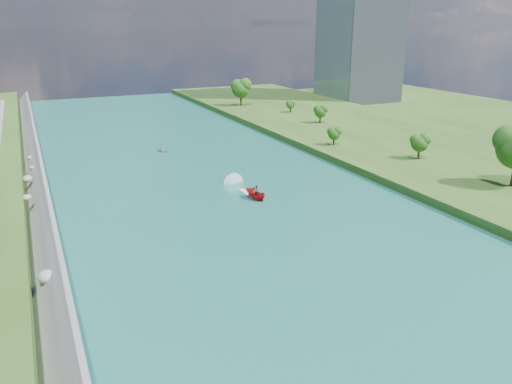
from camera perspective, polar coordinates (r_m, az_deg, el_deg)
name	(u,v)px	position (r m, az deg, el deg)	size (l,w,h in m)	color
ground	(262,236)	(64.65, 0.74, -5.07)	(260.00, 260.00, 0.00)	#2D5119
river_water	(210,191)	(81.91, -5.31, 0.11)	(55.00, 240.00, 0.10)	#1B6962
berm_east	(440,155)	(107.98, 20.28, 3.99)	(44.00, 240.00, 1.50)	#2D5119
riprap_bank	(38,206)	(76.33, -23.67, -1.46)	(3.78, 236.00, 4.05)	slate
office_tower	(361,11)	(183.57, 11.93, 19.59)	(22.00, 22.00, 60.00)	gray
trees_east	(439,138)	(95.98, 20.20, 5.78)	(15.21, 136.72, 11.76)	#235316
motorboat	(251,192)	(78.84, -0.55, 0.01)	(3.60, 18.98, 2.11)	#B80E14
raft	(162,150)	(108.54, -10.65, 4.77)	(3.11, 3.37, 1.73)	#92959A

